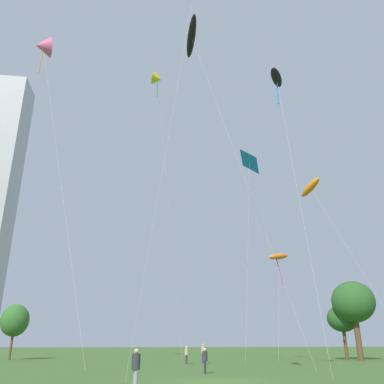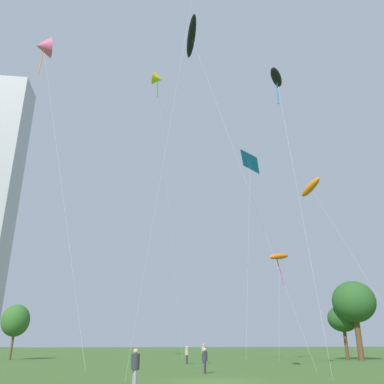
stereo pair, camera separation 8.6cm
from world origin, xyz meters
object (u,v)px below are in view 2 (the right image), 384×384
object	(u,v)px
person_standing_0	(204,352)
kite_flying_1	(192,37)
park_tree_2	(343,319)
person_standing_2	(205,359)
kite_flying_3	(279,257)
kite_flying_7	(311,187)
person_standing_1	(187,353)
person_standing_3	(135,366)
kite_flying_5	(276,78)
park_tree_1	(16,320)
kite_flying_2	(158,79)
kite_flying_0	(250,162)
kite_flying_4	(43,47)
park_tree_0	(354,302)

from	to	relation	value
person_standing_0	kite_flying_1	bearing A→B (deg)	-66.13
person_standing_0	park_tree_2	bearing A→B (deg)	54.24
person_standing_2	kite_flying_3	world-z (taller)	kite_flying_3
kite_flying_7	park_tree_2	world-z (taller)	kite_flying_7
kite_flying_7	person_standing_1	bearing A→B (deg)	145.27
person_standing_3	kite_flying_5	size ratio (longest dim) A/B	0.08
person_standing_0	kite_flying_7	size ratio (longest dim) A/B	0.11
park_tree_1	kite_flying_5	bearing A→B (deg)	-52.18
kite_flying_1	kite_flying_2	size ratio (longest dim) A/B	0.96
person_standing_2	kite_flying_7	size ratio (longest dim) A/B	0.09
kite_flying_0	kite_flying_1	world-z (taller)	kite_flying_1
kite_flying_1	kite_flying_7	size ratio (longest dim) A/B	1.76
kite_flying_7	kite_flying_3	bearing A→B (deg)	80.89
park_tree_2	kite_flying_3	bearing A→B (deg)	172.37
kite_flying_5	kite_flying_7	world-z (taller)	kite_flying_5
person_standing_2	kite_flying_5	xyz separation A→B (m)	(5.04, -3.85, 20.21)
kite_flying_4	kite_flying_5	bearing A→B (deg)	-38.31
person_standing_3	kite_flying_3	xyz separation A→B (m)	(18.94, 27.18, 10.90)
kite_flying_3	park_tree_2	world-z (taller)	kite_flying_3
kite_flying_4	park_tree_2	distance (m)	48.03
person_standing_2	kite_flying_1	bearing A→B (deg)	-106.36
kite_flying_4	person_standing_1	bearing A→B (deg)	-2.94
person_standing_2	kite_flying_1	world-z (taller)	kite_flying_1
person_standing_1	kite_flying_0	xyz separation A→B (m)	(10.27, 7.87, 24.36)
kite_flying_5	park_tree_0	bearing A→B (deg)	49.80
kite_flying_4	kite_flying_7	size ratio (longest dim) A/B	2.17
person_standing_2	kite_flying_3	size ratio (longest dim) A/B	0.12
person_standing_3	park_tree_0	size ratio (longest dim) A/B	0.19
kite_flying_4	kite_flying_5	xyz separation A→B (m)	(21.28, -16.81, -13.56)
person_standing_1	park_tree_1	distance (m)	22.70
person_standing_1	kite_flying_3	world-z (taller)	kite_flying_3
kite_flying_5	park_tree_0	distance (m)	29.23
kite_flying_5	park_tree_0	size ratio (longest dim) A/B	2.50
kite_flying_1	kite_flying_3	size ratio (longest dim) A/B	2.30
kite_flying_5	kite_flying_4	bearing A→B (deg)	141.69
kite_flying_4	kite_flying_5	distance (m)	30.33
kite_flying_3	kite_flying_5	bearing A→B (deg)	-111.49
kite_flying_4	park_tree_2	size ratio (longest dim) A/B	5.91
park_tree_2	person_standing_3	bearing A→B (deg)	-134.75
park_tree_1	kite_flying_1	bearing A→B (deg)	-55.88
park_tree_0	kite_flying_0	bearing A→B (deg)	155.43
kite_flying_4	park_tree_2	xyz separation A→B (m)	(37.11, 4.50, -30.15)
person_standing_2	person_standing_0	bearing A→B (deg)	-173.70
person_standing_1	kite_flying_2	bearing A→B (deg)	-65.47
kite_flying_7	kite_flying_0	bearing A→B (deg)	91.24
kite_flying_0	kite_flying_2	distance (m)	17.94
kite_flying_0	kite_flying_5	bearing A→B (deg)	-104.69
kite_flying_5	park_tree_2	distance (m)	31.30
kite_flying_3	kite_flying_4	world-z (taller)	kite_flying_4
person_standing_2	park_tree_0	distance (m)	26.80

